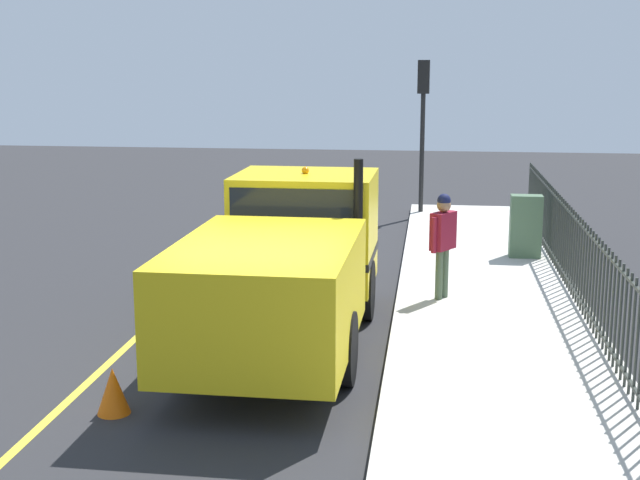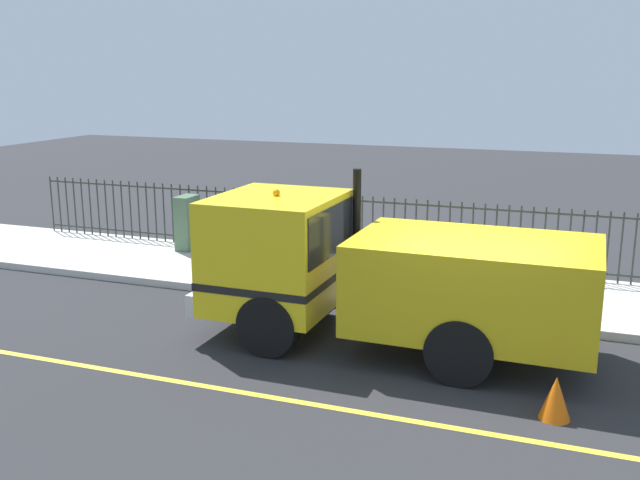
% 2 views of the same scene
% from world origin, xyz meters
% --- Properties ---
extents(ground_plane, '(59.64, 59.64, 0.00)m').
position_xyz_m(ground_plane, '(0.00, 0.00, 0.00)').
color(ground_plane, '#2B2B2D').
rests_on(ground_plane, ground).
extents(sidewalk_slab, '(3.14, 27.11, 0.15)m').
position_xyz_m(sidewalk_slab, '(3.32, 0.00, 0.07)').
color(sidewalk_slab, beige).
rests_on(sidewalk_slab, ground).
extents(lane_marking, '(0.12, 24.40, 0.01)m').
position_xyz_m(lane_marking, '(-2.03, 0.00, 0.00)').
color(lane_marking, yellow).
rests_on(lane_marking, ground).
extents(work_truck, '(2.31, 6.10, 2.66)m').
position_xyz_m(work_truck, '(0.27, 1.67, 1.28)').
color(work_truck, yellow).
rests_on(work_truck, ground).
extents(worker_standing, '(0.46, 0.57, 1.77)m').
position_xyz_m(worker_standing, '(2.50, 3.82, 1.23)').
color(worker_standing, maroon).
rests_on(worker_standing, sidewalk_slab).
extents(iron_fence, '(0.04, 23.08, 1.44)m').
position_xyz_m(iron_fence, '(4.70, 0.00, 0.87)').
color(iron_fence, '#2D332D').
rests_on(iron_fence, sidewalk_slab).
extents(utility_cabinet, '(0.63, 0.36, 1.27)m').
position_xyz_m(utility_cabinet, '(4.20, 7.21, 0.78)').
color(utility_cabinet, '#4C6B4C').
rests_on(utility_cabinet, sidewalk_slab).
extents(traffic_cone, '(0.39, 0.39, 0.56)m').
position_xyz_m(traffic_cone, '(-1.34, -1.27, 0.28)').
color(traffic_cone, orange).
rests_on(traffic_cone, ground).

